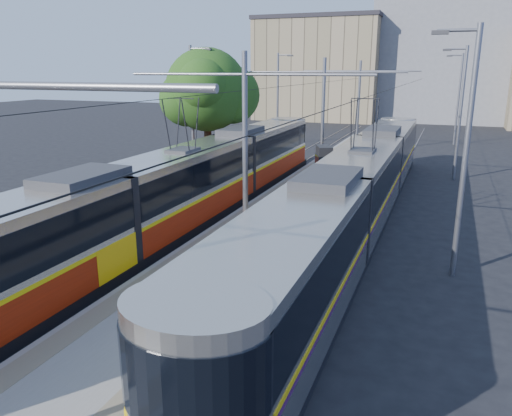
% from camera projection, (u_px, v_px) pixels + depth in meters
% --- Properties ---
extents(ground, '(160.00, 160.00, 0.00)m').
position_uv_depth(ground, '(122.00, 353.00, 12.17)').
color(ground, black).
rests_on(ground, ground).
extents(platform, '(4.00, 50.00, 0.30)m').
position_uv_depth(platform, '(307.00, 192.00, 27.41)').
color(platform, gray).
rests_on(platform, ground).
extents(tactile_strip_left, '(0.70, 50.00, 0.01)m').
position_uv_depth(tactile_strip_left, '(282.00, 187.00, 27.87)').
color(tactile_strip_left, gray).
rests_on(tactile_strip_left, platform).
extents(tactile_strip_right, '(0.70, 50.00, 0.01)m').
position_uv_depth(tactile_strip_right, '(333.00, 191.00, 26.87)').
color(tactile_strip_right, gray).
rests_on(tactile_strip_right, platform).
extents(rails, '(8.71, 70.00, 0.03)m').
position_uv_depth(rails, '(307.00, 194.00, 27.45)').
color(rails, gray).
rests_on(rails, ground).
extents(tram_left, '(2.43, 32.10, 5.50)m').
position_uv_depth(tram_left, '(184.00, 187.00, 21.73)').
color(tram_left, black).
rests_on(tram_left, ground).
extents(tram_right, '(2.43, 32.39, 5.50)m').
position_uv_depth(tram_right, '(361.00, 185.00, 21.55)').
color(tram_right, black).
rests_on(tram_right, ground).
extents(catenary, '(9.20, 70.00, 7.00)m').
position_uv_depth(catenary, '(294.00, 116.00, 23.67)').
color(catenary, slate).
rests_on(catenary, platform).
extents(street_lamps, '(15.18, 38.22, 8.00)m').
position_uv_depth(street_lamps, '(327.00, 112.00, 29.92)').
color(street_lamps, slate).
rests_on(street_lamps, ground).
extents(shelter, '(1.15, 1.39, 2.64)m').
position_uv_depth(shelter, '(323.00, 171.00, 25.35)').
color(shelter, black).
rests_on(shelter, platform).
extents(tree, '(5.46, 5.04, 7.93)m').
position_uv_depth(tree, '(213.00, 91.00, 30.02)').
color(tree, '#382314').
rests_on(tree, ground).
extents(building_left, '(16.32, 12.24, 13.24)m').
position_uv_depth(building_left, '(321.00, 69.00, 67.76)').
color(building_left, gray).
rests_on(building_left, ground).
extents(building_centre, '(18.36, 14.28, 17.66)m').
position_uv_depth(building_centre, '(449.00, 51.00, 65.23)').
color(building_centre, gray).
rests_on(building_centre, ground).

